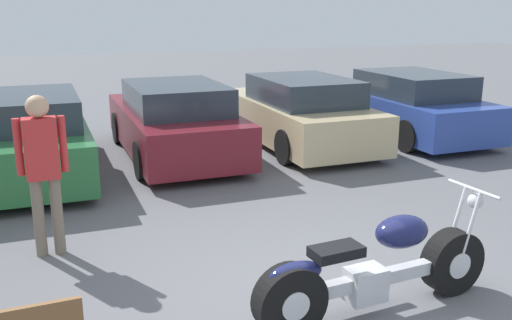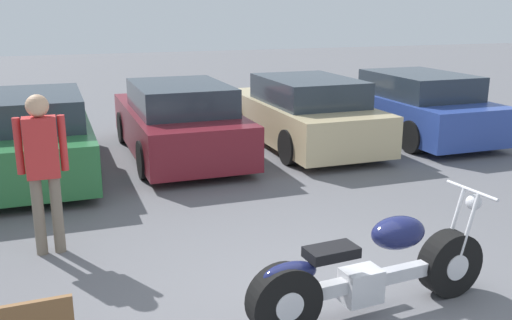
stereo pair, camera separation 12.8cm
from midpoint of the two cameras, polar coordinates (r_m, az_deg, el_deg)
The scene contains 7 objects.
ground_plane at distance 5.45m, azimuth 6.79°, elevation -13.93°, with size 60.00×60.00×0.00m, color slate.
motorcycle at distance 5.17m, azimuth 12.11°, elevation -10.83°, with size 2.37×0.62×1.02m.
parked_car_green at distance 9.80m, azimuth -21.11°, elevation 2.26°, with size 1.84×4.25×1.34m.
parked_car_maroon at distance 10.40m, azimuth -7.41°, elevation 3.85°, with size 1.84×4.25×1.34m.
parked_car_champagne at distance 11.17m, azimuth 5.07°, elevation 4.69°, with size 1.84×4.25×1.34m.
parked_car_blue at distance 12.36m, azimuth 15.62°, elevation 5.21°, with size 1.84×4.25×1.34m.
person_standing at distance 6.43m, azimuth -20.03°, elevation -0.07°, with size 0.52×0.24×1.76m.
Camera 2 is at (-2.13, -4.26, 2.64)m, focal length 40.00 mm.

